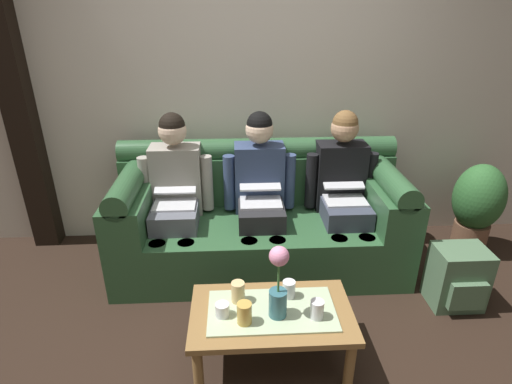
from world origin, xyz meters
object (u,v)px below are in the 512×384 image
Objects in this scene: person_right at (343,185)px; cup_far_center at (238,292)px; couch at (260,220)px; backpack_right at (458,278)px; flower_vase at (278,284)px; potted_plant at (477,205)px; cup_near_right at (244,313)px; coffee_table at (272,318)px; cup_near_left at (317,309)px; cup_far_left at (289,289)px; person_middle at (260,187)px; cup_far_right at (222,310)px; person_left at (176,189)px.

person_right reaches higher than cup_far_center.
couch is 1.47m from backpack_right.
flower_vase reaches higher than potted_plant.
cup_near_right is at bearing -160.44° from backpack_right.
flower_vase is (-0.61, -1.10, -0.08)m from person_right.
cup_near_left is (0.24, -0.07, 0.11)m from coffee_table.
backpack_right is at bearing 14.89° from cup_far_left.
potted_plant reaches higher than cup_far_left.
flower_vase is 4.09× the size of cup_near_left.
backpack_right is at bearing 18.16° from coffee_table.
couch is 0.29m from person_middle.
potted_plant is at bearing 27.36° from cup_far_center.
potted_plant is (1.80, 1.11, 0.11)m from coffee_table.
coffee_table is (-0.64, -1.05, -0.34)m from person_right.
coffee_table is at bearing 6.30° from cup_far_right.
cup_far_left is at bearing 20.28° from cup_far_right.
cup_near_left is 1.22m from backpack_right.
person_left reaches higher than cup_near_left.
cup_near_left reaches higher than cup_far_right.
person_middle is at bearing 75.81° from cup_far_right.
cup_far_right is at bearing -173.70° from coffee_table.
person_middle is 1.00× the size of person_right.
person_left is 1.28m from person_right.
flower_vase is at bearing -119.25° from person_right.
flower_vase is at bearing -117.78° from cup_far_left.
backpack_right is (1.60, 0.47, -0.19)m from cup_far_right.
cup_near_left is at bearing -78.05° from couch.
cup_far_center reaches higher than cup_near_left.
person_left is at bearing 115.23° from cup_far_center.
couch is at bearing 82.32° from cup_near_right.
couch reaches higher than cup_near_right.
coffee_table is at bearing 163.27° from cup_near_left.
person_left is at bearing -179.69° from couch.
couch is 0.70m from person_right.
cup_near_right is at bearing -27.09° from cup_far_right.
potted_plant is (2.07, 1.14, 0.02)m from cup_far_right.
person_right reaches higher than cup_near_left.
coffee_table is at bearing 123.67° from flower_vase.
cup_near_right is at bearing -148.33° from potted_plant.
person_left is 1.29m from flower_vase.
cup_far_center is 1.61× the size of cup_far_right.
couch is at bearing 96.59° from cup_far_left.
cup_far_left reaches higher than cup_far_right.
coffee_table is at bearing -58.64° from person_left.
coffee_table is at bearing 30.50° from cup_near_right.
backpack_right is (1.33, 0.44, -0.10)m from coffee_table.
couch is 1.81× the size of person_right.
cup_near_left is (-0.40, -1.13, -0.23)m from person_right.
person_right reaches higher than cup_far_left.
couch is at bearing 79.14° from cup_far_center.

